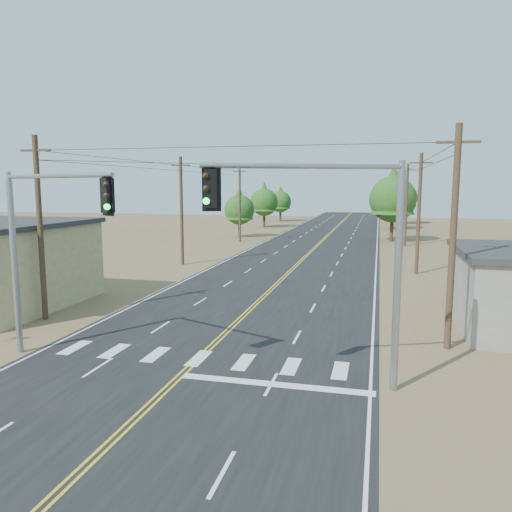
% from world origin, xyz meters
% --- Properties ---
extents(ground, '(220.00, 220.00, 0.00)m').
position_xyz_m(ground, '(0.00, 0.00, 0.00)').
color(ground, '#866848').
rests_on(ground, ground).
extents(road, '(15.00, 200.00, 0.02)m').
position_xyz_m(road, '(0.00, 30.00, 0.01)').
color(road, black).
rests_on(road, ground).
extents(utility_pole_left_near, '(1.80, 0.30, 10.00)m').
position_xyz_m(utility_pole_left_near, '(-10.50, 12.00, 5.12)').
color(utility_pole_left_near, '#4C3826').
rests_on(utility_pole_left_near, ground).
extents(utility_pole_left_mid, '(1.80, 0.30, 10.00)m').
position_xyz_m(utility_pole_left_mid, '(-10.50, 32.00, 5.12)').
color(utility_pole_left_mid, '#4C3826').
rests_on(utility_pole_left_mid, ground).
extents(utility_pole_left_far, '(1.80, 0.30, 10.00)m').
position_xyz_m(utility_pole_left_far, '(-10.50, 52.00, 5.12)').
color(utility_pole_left_far, '#4C3826').
rests_on(utility_pole_left_far, ground).
extents(utility_pole_right_near, '(1.80, 0.30, 10.00)m').
position_xyz_m(utility_pole_right_near, '(10.50, 12.00, 5.12)').
color(utility_pole_right_near, '#4C3826').
rests_on(utility_pole_right_near, ground).
extents(utility_pole_right_mid, '(1.80, 0.30, 10.00)m').
position_xyz_m(utility_pole_right_mid, '(10.50, 32.00, 5.12)').
color(utility_pole_right_mid, '#4C3826').
rests_on(utility_pole_right_mid, ground).
extents(utility_pole_right_far, '(1.80, 0.30, 10.00)m').
position_xyz_m(utility_pole_right_far, '(10.50, 52.00, 5.12)').
color(utility_pole_right_far, '#4C3826').
rests_on(utility_pole_right_far, ground).
extents(signal_mast_left, '(6.62, 3.05, 7.93)m').
position_xyz_m(signal_mast_left, '(-6.08, 6.08, 5.41)').
color(signal_mast_left, gray).
rests_on(signal_mast_left, ground).
extents(signal_mast_right, '(6.48, 3.00, 8.21)m').
position_xyz_m(signal_mast_right, '(6.15, 5.76, 5.57)').
color(signal_mast_right, gray).
rests_on(signal_mast_right, ground).
extents(tree_left_near, '(4.29, 4.29, 7.14)m').
position_xyz_m(tree_left_near, '(-12.14, 57.59, 4.37)').
color(tree_left_near, '#3F2D1E').
rests_on(tree_left_near, ground).
extents(tree_left_mid, '(4.86, 4.86, 8.10)m').
position_xyz_m(tree_left_mid, '(-12.49, 74.98, 4.95)').
color(tree_left_mid, '#3F2D1E').
rests_on(tree_left_mid, ground).
extents(tree_left_far, '(4.43, 4.43, 7.39)m').
position_xyz_m(tree_left_far, '(-12.60, 90.65, 4.51)').
color(tree_left_far, '#3F2D1E').
rests_on(tree_left_far, ground).
extents(tree_right_near, '(6.08, 6.08, 10.13)m').
position_xyz_m(tree_right_near, '(9.00, 56.88, 6.20)').
color(tree_right_near, '#3F2D1E').
rests_on(tree_right_near, ground).
extents(tree_right_mid, '(4.88, 4.88, 8.13)m').
position_xyz_m(tree_right_mid, '(9.60, 76.10, 4.97)').
color(tree_right_mid, '#3F2D1E').
rests_on(tree_right_mid, ground).
extents(tree_right_far, '(5.49, 5.49, 9.15)m').
position_xyz_m(tree_right_far, '(11.68, 89.15, 5.60)').
color(tree_right_far, '#3F2D1E').
rests_on(tree_right_far, ground).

